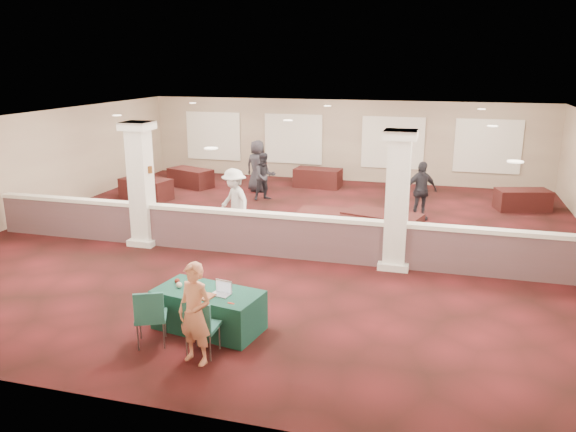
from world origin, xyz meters
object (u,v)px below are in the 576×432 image
(far_table_front_left, at_px, (146,189))
(far_table_back_center, at_px, (318,178))
(far_table_back_right, at_px, (522,200))
(attendee_a, at_px, (265,177))
(near_table, at_px, (209,310))
(conf_chair_main, at_px, (200,324))
(attendee_c, at_px, (421,191))
(attendee_b, at_px, (234,201))
(attendee_d, at_px, (258,166))
(far_table_back_left, at_px, (191,178))
(woman, at_px, (195,314))
(conf_chair_side, at_px, (150,313))
(far_table_front_center, at_px, (333,225))
(far_table_front_right, at_px, (382,228))

(far_table_front_left, bearing_deg, far_table_back_center, 33.15)
(far_table_back_right, bearing_deg, attendee_a, -173.70)
(near_table, relative_size, far_table_back_center, 1.08)
(conf_chair_main, distance_m, attendee_c, 9.86)
(attendee_b, bearing_deg, conf_chair_main, -36.82)
(conf_chair_main, height_order, far_table_back_center, conf_chair_main)
(conf_chair_main, xyz_separation_m, attendee_d, (-2.94, 11.63, 0.37))
(near_table, bearing_deg, far_table_back_left, 126.72)
(woman, xyz_separation_m, far_table_back_center, (-0.99, 13.19, -0.48))
(conf_chair_side, xyz_separation_m, woman, (0.94, -0.25, 0.23))
(conf_chair_side, xyz_separation_m, far_table_back_center, (-0.04, 12.93, -0.25))
(conf_chair_main, bearing_deg, attendee_d, 102.74)
(attendee_b, distance_m, attendee_c, 5.67)
(attendee_c, xyz_separation_m, attendee_d, (-5.93, 2.24, 0.06))
(far_table_front_center, xyz_separation_m, attendee_d, (-3.77, 4.82, 0.57))
(far_table_back_center, bearing_deg, conf_chair_side, -89.80)
(woman, distance_m, far_table_front_right, 7.32)
(attendee_a, bearing_deg, woman, -118.64)
(far_table_front_center, bearing_deg, attendee_c, 49.96)
(near_table, height_order, conf_chair_main, conf_chair_main)
(woman, height_order, far_table_back_center, woman)
(conf_chair_main, xyz_separation_m, far_table_back_right, (6.14, 11.45, -0.25))
(conf_chair_main, xyz_separation_m, far_table_back_left, (-5.70, 11.76, -0.24))
(far_table_back_left, relative_size, attendee_b, 0.93)
(conf_chair_side, height_order, attendee_c, attendee_c)
(far_table_front_left, bearing_deg, attendee_b, -33.97)
(far_table_front_left, bearing_deg, far_table_back_left, 74.01)
(far_table_front_center, bearing_deg, conf_chair_main, -96.89)
(near_table, xyz_separation_m, far_table_front_left, (-6.07, 8.57, -0.01))
(attendee_b, relative_size, attendee_c, 1.03)
(woman, distance_m, far_table_back_right, 13.15)
(far_table_back_right, relative_size, attendee_d, 0.87)
(woman, relative_size, far_table_back_center, 0.96)
(far_table_front_center, xyz_separation_m, attendee_b, (-2.72, -0.30, 0.54))
(conf_chair_main, bearing_deg, far_table_back_center, 92.88)
(far_table_front_center, relative_size, attendee_d, 0.98)
(far_table_back_center, bearing_deg, near_table, -86.61)
(attendee_c, distance_m, attendee_d, 6.34)
(attendee_b, bearing_deg, woman, -37.22)
(conf_chair_main, height_order, woman, woman)
(conf_chair_side, bearing_deg, conf_chair_main, -29.84)
(far_table_back_center, xyz_separation_m, attendee_c, (3.98, -3.62, 0.54))
(far_table_front_center, xyz_separation_m, far_table_back_center, (-1.81, 6.20, -0.03))
(far_table_back_right, xyz_separation_m, attendee_b, (-8.03, -4.93, 0.59))
(near_table, xyz_separation_m, conf_chair_side, (-0.67, -0.87, 0.24))
(far_table_front_center, relative_size, far_table_back_center, 1.07)
(far_table_front_left, relative_size, far_table_back_center, 1.01)
(far_table_front_left, relative_size, attendee_a, 1.07)
(far_table_front_right, distance_m, attendee_a, 5.80)
(far_table_front_center, bearing_deg, far_table_front_right, 0.00)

